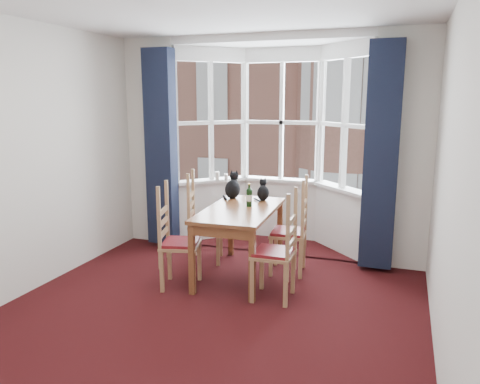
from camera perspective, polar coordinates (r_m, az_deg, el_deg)
The scene contains 20 objects.
floor at distance 4.37m, azimuth -5.61°, elevation -16.26°, with size 4.50×4.50×0.00m, color black.
wall_left at distance 5.10m, azimuth -26.81°, elevation 3.18°, with size 4.50×4.50×0.00m, color silver.
wall_right at distance 3.56m, azimuth 24.50°, elevation 0.26°, with size 4.50×4.50×0.00m, color silver.
wall_back_pier_left at distance 6.66m, azimuth -10.59°, elevation 5.89°, with size 0.70×0.12×2.80m, color silver.
wall_back_pier_right at distance 5.77m, azimuth 19.24°, elevation 4.61°, with size 0.70×0.12×2.80m, color silver.
bay_window at distance 6.49m, azimuth 4.50°, elevation 5.91°, with size 2.76×0.94×2.80m.
curtain_left at distance 6.39m, azimuth -9.58°, elevation 5.25°, with size 0.38×0.22×2.60m, color #161D33.
curtain_right at distance 5.60m, azimuth 16.83°, elevation 4.05°, with size 0.38×0.22×2.60m, color #161D33.
dining_table at distance 5.30m, azimuth 0.02°, elevation -3.09°, with size 0.81×1.43×0.80m.
chair_left_near at distance 5.12m, azimuth -8.26°, elevation -6.32°, with size 0.50×0.51×0.92m.
chair_left_far at distance 5.87m, azimuth -5.09°, elevation -3.92°, with size 0.50×0.51×0.92m.
chair_right_near at distance 4.76m, azimuth 5.19°, elevation -7.64°, with size 0.41×0.43×0.92m.
chair_right_far at distance 5.48m, azimuth 6.84°, elevation -5.09°, with size 0.44×0.46×0.92m.
cat_left at distance 5.79m, azimuth -0.88°, elevation 0.55°, with size 0.20×0.27×0.35m.
cat_right at distance 5.68m, azimuth 2.83°, elevation 0.04°, with size 0.19×0.23×0.28m.
wine_bottle at distance 5.35m, azimuth 1.13°, elevation -0.54°, with size 0.07×0.07×0.27m.
candle_tall at distance 6.67m, azimuth -2.79°, elevation 2.00°, with size 0.06×0.06×0.12m, color white.
candle_short at distance 6.65m, azimuth -1.70°, elevation 1.85°, with size 0.06×0.06×0.09m, color white.
street at distance 36.67m, azimuth 16.37°, elevation -1.59°, with size 80.00×80.00×0.00m, color #333335.
tenement_building at distance 17.58m, azimuth 14.22°, elevation 9.78°, with size 18.40×7.80×15.20m.
Camera 1 is at (1.67, -3.49, 2.03)m, focal length 35.00 mm.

